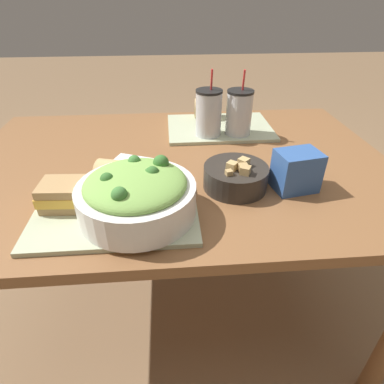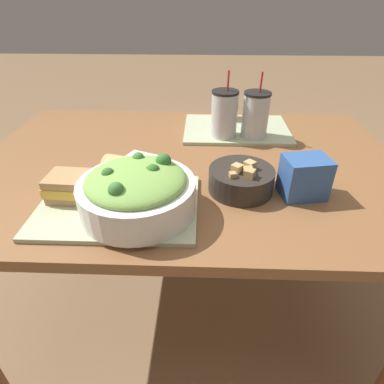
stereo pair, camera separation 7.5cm
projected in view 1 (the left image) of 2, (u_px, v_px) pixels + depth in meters
The scene contains 13 objects.
ground_plane at pixel (182, 307), 1.41m from camera, with size 12.00×12.00×0.00m, color #846647.
dining_table at pixel (179, 185), 1.07m from camera, with size 1.35×0.91×0.72m.
tray_near at pixel (117, 210), 0.78m from camera, with size 0.39×0.28×0.01m.
tray_far at pixel (219, 128), 1.24m from camera, with size 0.39×0.28×0.01m.
salad_bowl at pixel (137, 194), 0.74m from camera, with size 0.27×0.27×0.12m.
soup_bowl at pixel (236, 176), 0.87m from camera, with size 0.17×0.17×0.08m.
sandwich_near at pixel (73, 194), 0.77m from camera, with size 0.16×0.10×0.06m.
baguette_near at pixel (120, 175), 0.84m from camera, with size 0.13×0.10×0.08m.
baguette_far at pixel (207, 108), 1.29m from camera, with size 0.11×0.09×0.08m.
drink_cup_dark at pixel (209, 114), 1.12m from camera, with size 0.09×0.09×0.23m.
drink_cup_red at pixel (239, 114), 1.13m from camera, with size 0.09×0.09×0.22m.
chip_bag at pixel (296, 171), 0.85m from camera, with size 0.12×0.10×0.11m.
napkin_folded at pixel (132, 163), 1.00m from camera, with size 0.15×0.13×0.00m.
Camera 1 is at (-0.03, -0.91, 1.19)m, focal length 30.00 mm.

